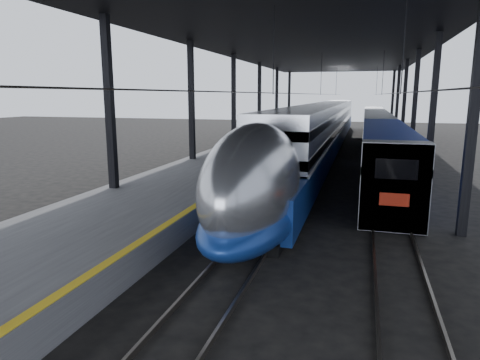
% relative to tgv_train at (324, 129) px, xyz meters
% --- Properties ---
extents(ground, '(160.00, 160.00, 0.00)m').
position_rel_tgv_train_xyz_m(ground, '(-2.00, -29.40, -2.16)').
color(ground, black).
rests_on(ground, ground).
extents(platform, '(6.00, 80.00, 1.00)m').
position_rel_tgv_train_xyz_m(platform, '(-5.50, -9.40, -1.66)').
color(platform, '#4C4C4F').
rests_on(platform, ground).
extents(yellow_strip, '(0.30, 80.00, 0.01)m').
position_rel_tgv_train_xyz_m(yellow_strip, '(-2.70, -9.40, -1.15)').
color(yellow_strip, gold).
rests_on(yellow_strip, platform).
extents(rails, '(6.52, 80.00, 0.16)m').
position_rel_tgv_train_xyz_m(rails, '(2.50, -9.40, -2.08)').
color(rails, slate).
rests_on(rails, ground).
extents(canopy, '(18.00, 75.00, 9.47)m').
position_rel_tgv_train_xyz_m(canopy, '(-0.10, -9.40, 6.96)').
color(canopy, black).
rests_on(canopy, ground).
extents(tgv_train, '(3.22, 65.20, 4.61)m').
position_rel_tgv_train_xyz_m(tgv_train, '(0.00, 0.00, 0.00)').
color(tgv_train, '#AEB1B5').
rests_on(tgv_train, ground).
extents(second_train, '(2.63, 56.05, 3.62)m').
position_rel_tgv_train_xyz_m(second_train, '(5.00, 2.24, -0.32)').
color(second_train, navy).
rests_on(second_train, ground).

